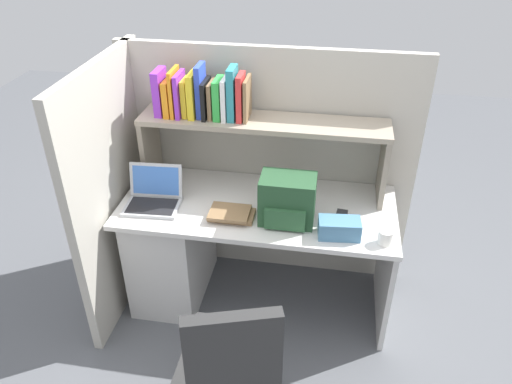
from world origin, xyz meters
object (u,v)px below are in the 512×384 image
paper_cup (385,237)px  tissue_box (339,228)px  office_chair (232,376)px  laptop (154,197)px  computer_mouse (341,217)px  backpack (287,200)px

paper_cup → tissue_box: bearing=173.5°
paper_cup → office_chair: office_chair is taller
laptop → computer_mouse: bearing=1.5°
office_chair → computer_mouse: bearing=-134.8°
office_chair → paper_cup: bearing=-152.2°
computer_mouse → backpack: bearing=-162.1°
laptop → paper_cup: laptop is taller
laptop → office_chair: size_ratio=0.35×
paper_cup → office_chair: 1.03m
laptop → paper_cup: 1.32m
laptop → office_chair: (0.63, -0.84, -0.39)m
tissue_box → office_chair: size_ratio=0.24×
backpack → office_chair: size_ratio=0.32×
backpack → computer_mouse: (0.30, 0.06, -0.12)m
paper_cup → tissue_box: tissue_box is taller
computer_mouse → paper_cup: bearing=-32.9°
tissue_box → office_chair: 0.92m
paper_cup → laptop: bearing=173.2°
backpack → paper_cup: (0.53, -0.12, -0.09)m
paper_cup → office_chair: size_ratio=0.09×
computer_mouse → tissue_box: tissue_box is taller
computer_mouse → paper_cup: size_ratio=1.30×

